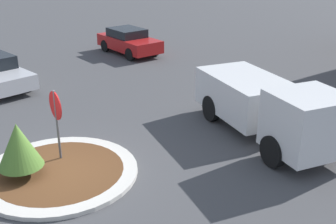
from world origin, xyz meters
name	(u,v)px	position (x,y,z in m)	size (l,w,h in m)	color
ground_plane	(59,174)	(0.00, 0.00, 0.00)	(120.00, 120.00, 0.00)	#474749
traffic_island	(59,172)	(0.00, 0.00, 0.06)	(4.39, 4.39, 0.12)	beige
stop_sign	(56,113)	(-0.67, 0.34, 1.55)	(0.84, 0.07, 2.22)	#4C4C51
island_shrub	(19,145)	(-0.33, -0.90, 1.04)	(1.20, 1.20, 1.54)	brown
utility_truck	(267,105)	(1.69, 6.51, 1.13)	(6.25, 3.34, 2.14)	silver
parked_sedan_red	(129,41)	(-10.71, 8.76, 0.75)	(4.30, 2.03, 1.45)	#B21919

